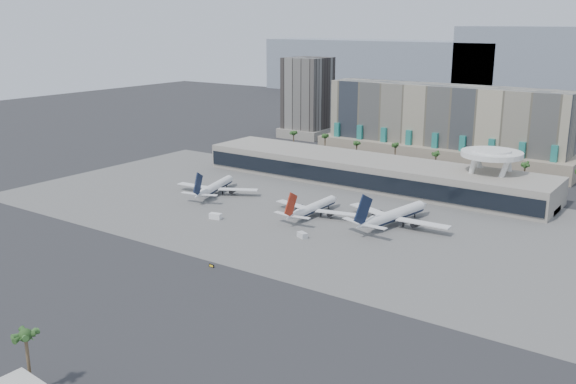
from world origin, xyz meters
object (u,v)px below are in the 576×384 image
Objects in this scene: airliner_centre at (314,208)px; taxiway_sign at (212,266)px; airliner_right at (394,215)px; service_vehicle_a at (216,216)px; service_vehicle_b at (302,235)px; airliner_left at (215,187)px.

airliner_centre is 64.97m from taxiway_sign.
airliner_right is 69.19m from service_vehicle_a.
service_vehicle_b is at bearing 82.76° from taxiway_sign.
airliner_right is 38.30m from service_vehicle_b.
service_vehicle_a reaches higher than service_vehicle_b.
service_vehicle_b is at bearing -38.91° from airliner_left.
airliner_right is at bearing -12.75° from airliner_left.
service_vehicle_a is 40.32m from service_vehicle_b.
airliner_centre is at bearing -157.32° from airliner_right.
taxiway_sign is (-27.98, -72.18, -3.56)m from airliner_right.
airliner_left is at bearing 177.09° from airliner_centre.
service_vehicle_b is (64.93, -27.08, -2.48)m from airliner_left.
airliner_left is 70.40m from service_vehicle_b.
airliner_right is (31.67, 7.38, 0.68)m from airliner_centre.
taxiway_sign is at bearing -101.62° from airliner_right.
service_vehicle_a is 1.21× the size of service_vehicle_b.
airliner_centre is 0.84× the size of airliner_right.
service_vehicle_b is (40.31, 0.90, -0.16)m from service_vehicle_a.
service_vehicle_b is at bearing -112.57° from airliner_right.
airliner_left reaches higher than service_vehicle_a.
airliner_centre is 8.05× the size of service_vehicle_a.
airliner_left is 8.19× the size of service_vehicle_a.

